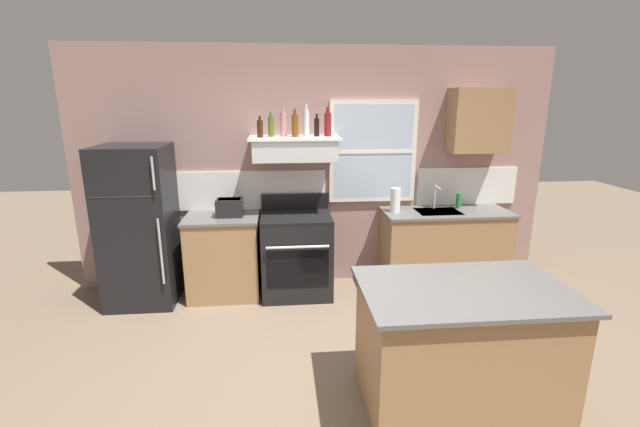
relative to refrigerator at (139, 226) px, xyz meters
The scene contains 20 objects.
ground_plane 2.78m from the refrigerator, 44.08° to the right, with size 16.00×16.00×0.00m, color #7A6651.
back_wall 2.03m from the refrigerator, 11.29° to the left, with size 5.40×0.11×2.70m.
refrigerator is the anchor object (origin of this frame).
counter_left_of_stove 0.93m from the refrigerator, ahead, with size 0.79×0.63×0.91m.
toaster 0.96m from the refrigerator, ahead, with size 0.30×0.20×0.19m.
stove_range 1.69m from the refrigerator, ahead, with size 0.76×0.69×1.09m.
range_hood_shelf 1.83m from the refrigerator, ahead, with size 0.96×0.52×0.24m.
bottle_brown_stout 1.63m from the refrigerator, ahead, with size 0.06×0.06×0.22m.
bottle_olive_oil_square 1.74m from the refrigerator, ahead, with size 0.06×0.06×0.26m.
bottle_rose_pink 1.86m from the refrigerator, ahead, with size 0.07×0.07×0.31m.
bottle_amber_wine 1.95m from the refrigerator, ahead, with size 0.07×0.07×0.29m.
bottle_clear_tall 2.07m from the refrigerator, ahead, with size 0.06×0.06×0.34m.
bottle_balsamic_dark 2.14m from the refrigerator, ahead, with size 0.06×0.06×0.24m.
bottle_red_label_wine 2.26m from the refrigerator, ahead, with size 0.07×0.07×0.30m.
counter_right_with_sink 3.37m from the refrigerator, ahead, with size 1.43×0.63×0.91m.
sink_faucet 3.26m from the refrigerator, ahead, with size 0.03×0.17×0.28m.
paper_towel_roll 2.77m from the refrigerator, ahead, with size 0.11×0.11×0.27m, color white.
dish_soap_bottle 3.54m from the refrigerator, ahead, with size 0.06×0.06×0.18m, color #268C3F.
kitchen_island 3.35m from the refrigerator, 35.70° to the right, with size 1.40×0.90×0.91m.
upper_cabinet_right 3.85m from the refrigerator, ahead, with size 0.64×0.32×0.70m.
Camera 1 is at (-0.42, -2.67, 2.14)m, focal length 24.24 mm.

